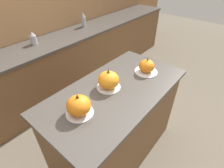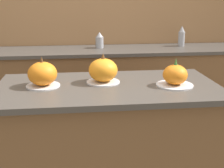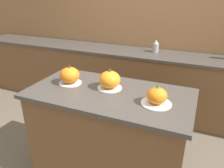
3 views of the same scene
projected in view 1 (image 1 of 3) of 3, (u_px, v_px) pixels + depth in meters
The scene contains 9 objects.
ground_plane at pixel (115, 149), 2.14m from camera, with size 12.00×12.00×0.00m, color #665B4C.
wall_back at pixel (14, 18), 2.29m from camera, with size 8.00×0.06×2.50m.
kitchen_island at pixel (116, 124), 1.86m from camera, with size 1.43×0.74×0.94m.
back_counter at pixel (42, 76), 2.59m from camera, with size 6.00×0.60×0.93m.
pumpkin_cake_left at pixel (79, 106), 1.29m from camera, with size 0.21×0.21×0.19m.
pumpkin_cake_center at pixel (108, 80), 1.55m from camera, with size 0.22×0.22×0.20m.
pumpkin_cake_right at pixel (147, 67), 1.77m from camera, with size 0.24×0.24×0.18m.
bottle_tall at pixel (83, 20), 2.91m from camera, with size 0.07×0.07×0.23m.
bottle_short at pixel (33, 38), 2.34m from camera, with size 0.09×0.09×0.17m.
Camera 1 is at (-0.97, -0.77, 1.92)m, focal length 28.00 mm.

